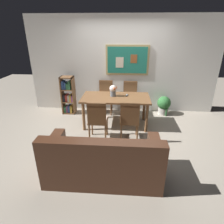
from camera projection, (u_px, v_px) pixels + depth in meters
name	position (u px, v px, depth m)	size (l,w,h in m)	color
ground_plane	(120.00, 134.00, 4.41)	(12.00, 12.00, 0.00)	gray
wall_back_with_painting	(123.00, 65.00, 5.29)	(5.20, 0.14, 2.60)	silver
dining_table	(116.00, 101.00, 4.61)	(1.62, 0.84, 0.74)	brown
dining_chair_far_left	(106.00, 94.00, 5.41)	(0.40, 0.41, 0.91)	brown
dining_chair_near_right	(130.00, 118.00, 3.95)	(0.40, 0.41, 0.91)	brown
dining_chair_far_right	(130.00, 95.00, 5.32)	(0.40, 0.41, 0.91)	brown
dining_chair_near_left	(98.00, 118.00, 3.95)	(0.40, 0.41, 0.91)	brown
leather_couch	(103.00, 161.00, 3.01)	(1.80, 0.84, 0.84)	#472819
bookshelf	(68.00, 96.00, 5.36)	(0.36, 0.28, 1.06)	brown
potted_ivy	(164.00, 105.00, 5.36)	(0.37, 0.37, 0.59)	#B2ADA3
flower_vase	(113.00, 90.00, 4.57)	(0.18, 0.17, 0.27)	slate
tv_remote	(127.00, 95.00, 4.66)	(0.07, 0.16, 0.02)	black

